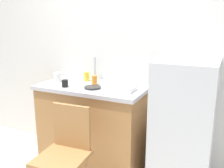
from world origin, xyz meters
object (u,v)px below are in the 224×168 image
refrigerator (183,127)px  cup_white (57,77)px  cup_orange (94,80)px  cup_yellow (87,76)px  chair (65,152)px  dish_tray (121,88)px  cup_black (65,83)px  hotplate (93,87)px

refrigerator → cup_white: size_ratio=12.57×
cup_orange → cup_yellow: (-0.16, 0.11, 0.00)m
chair → dish_tray: 0.80m
cup_black → refrigerator: bearing=9.2°
hotplate → cup_yellow: size_ratio=1.66×
refrigerator → chair: 1.11m
chair → hotplate: (-0.03, 0.55, 0.44)m
cup_orange → cup_white: bearing=-173.1°
cup_black → cup_yellow: cup_yellow is taller
refrigerator → cup_black: size_ratio=16.60×
cup_white → cup_black: size_ratio=1.32×
cup_white → cup_orange: size_ratio=1.05×
cup_white → dish_tray: bearing=-3.3°
chair → dish_tray: dish_tray is taller
chair → refrigerator: bearing=34.0°
cup_yellow → chair: bearing=-72.3°
cup_black → cup_yellow: size_ratio=0.74×
dish_tray → hotplate: dish_tray is taller
refrigerator → cup_orange: refrigerator is taller
refrigerator → dish_tray: refrigerator is taller
refrigerator → cup_white: 1.46m
cup_orange → cup_black: 0.32m
cup_orange → cup_black: (-0.22, -0.23, -0.01)m
cup_white → cup_orange: (0.45, 0.05, -0.00)m
cup_white → cup_yellow: 0.33m
refrigerator → hotplate: refrigerator is taller
dish_tray → cup_black: size_ratio=3.68×
hotplate → cup_white: cup_white is taller
cup_yellow → dish_tray: bearing=-22.0°
cup_orange → hotplate: bearing=-67.3°
chair → cup_black: 0.75m
refrigerator → chair: size_ratio=1.42×
hotplate → cup_orange: (-0.07, 0.16, 0.04)m
cup_white → cup_yellow: bearing=28.8°
cup_black → cup_yellow: 0.34m
cup_white → hotplate: bearing=-11.5°
refrigerator → cup_yellow: 1.19m
cup_black → dish_tray: bearing=12.7°
refrigerator → chair: refrigerator is taller
dish_tray → cup_yellow: cup_yellow is taller
chair → cup_yellow: (-0.26, 0.82, 0.48)m
chair → hotplate: bearing=89.5°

